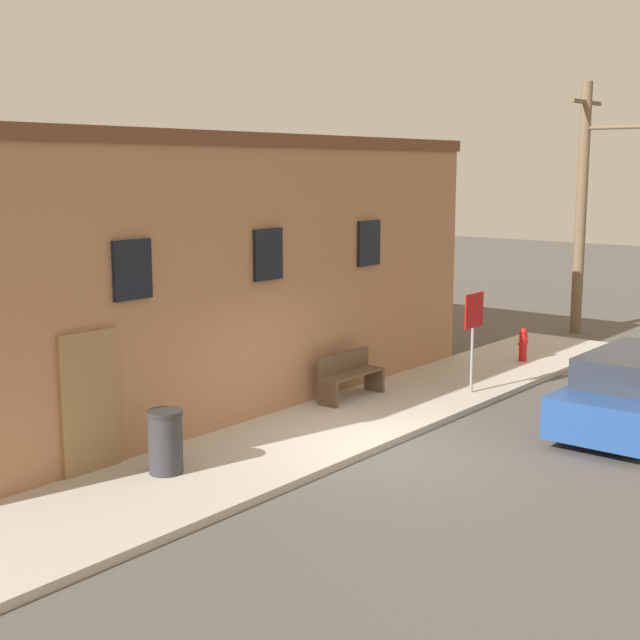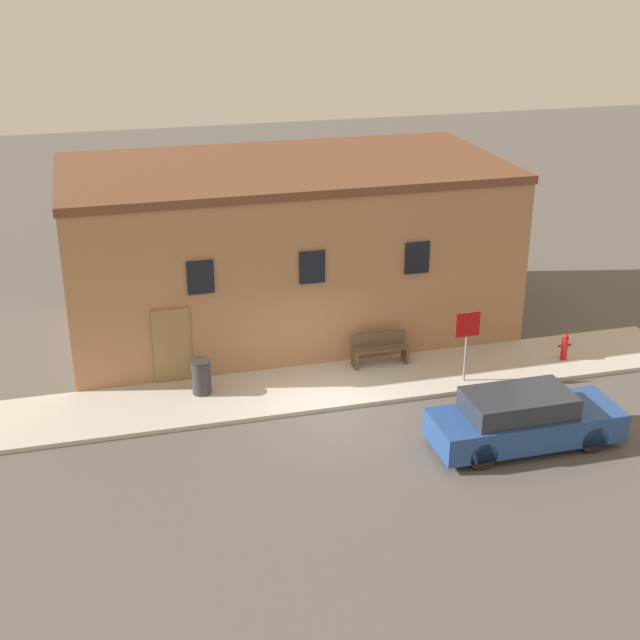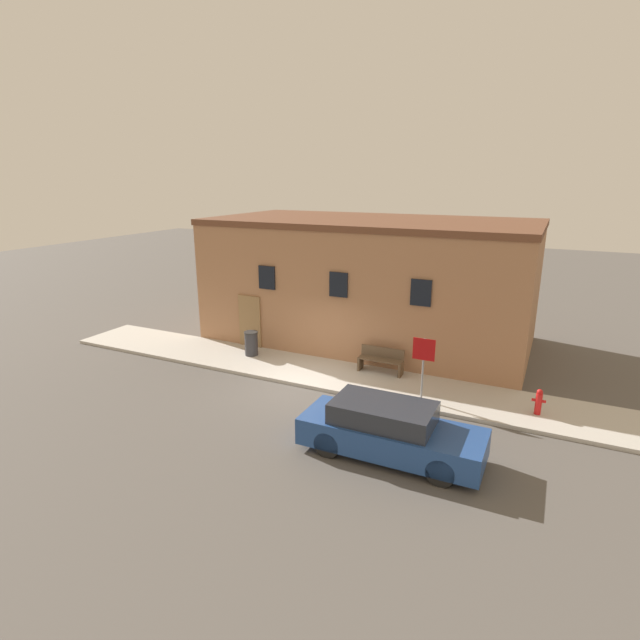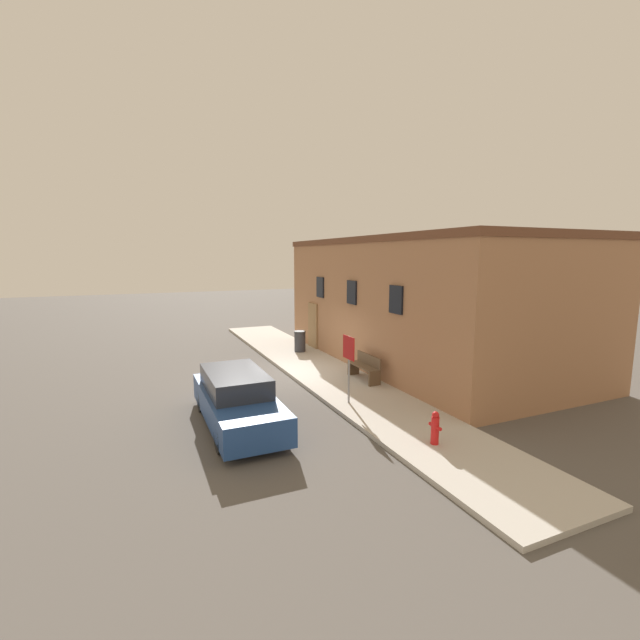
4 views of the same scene
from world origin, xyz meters
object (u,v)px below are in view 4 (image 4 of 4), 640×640
object	(u,v)px
stop_sign	(349,356)
parked_car	(237,400)
trash_bin	(300,341)
bench	(365,367)
fire_hydrant	(435,428)

from	to	relation	value
stop_sign	parked_car	world-z (taller)	stop_sign
trash_bin	bench	bearing A→B (deg)	5.36
fire_hydrant	trash_bin	bearing A→B (deg)	176.53
stop_sign	bench	distance (m)	2.64
fire_hydrant	parked_car	distance (m)	5.00
stop_sign	bench	bearing A→B (deg)	139.09
fire_hydrant	bench	xyz separation A→B (m)	(-5.14, 1.09, 0.06)
stop_sign	trash_bin	size ratio (longest dim) A/B	2.13
bench	trash_bin	xyz separation A→B (m)	(-5.06, -0.47, 0.02)
fire_hydrant	parked_car	bearing A→B (deg)	-130.49
bench	parked_car	bearing A→B (deg)	-68.88
parked_car	trash_bin	bearing A→B (deg)	147.54
stop_sign	bench	xyz separation A→B (m)	(-1.86, 1.61, -0.94)
trash_bin	parked_car	distance (m)	8.24
stop_sign	parked_car	size ratio (longest dim) A/B	0.44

